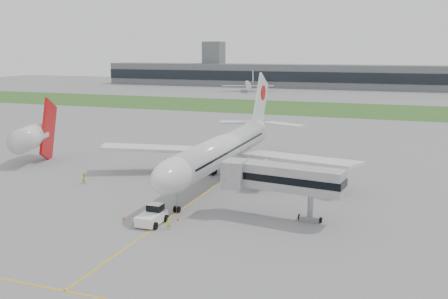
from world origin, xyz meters
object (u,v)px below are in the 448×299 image
(airliner, at_px, (225,148))
(pushback_tug, at_px, (152,215))
(jet_bridge, at_px, (279,178))
(neighbor_aircraft, at_px, (31,137))
(ground_crew_near, at_px, (168,224))

(airliner, distance_m, pushback_tug, 25.52)
(airliner, bearing_deg, pushback_tug, -92.49)
(pushback_tug, bearing_deg, jet_bridge, 26.83)
(pushback_tug, xyz_separation_m, neighbor_aircraft, (-39.78, 23.70, 4.29))
(airliner, relative_size, ground_crew_near, 34.48)
(airliner, bearing_deg, ground_crew_near, -85.87)
(jet_bridge, distance_m, neighbor_aircraft, 57.10)
(jet_bridge, relative_size, ground_crew_near, 10.64)
(airliner, distance_m, ground_crew_near, 26.95)
(airliner, height_order, ground_crew_near, airliner)
(airliner, distance_m, jet_bridge, 22.20)
(airliner, relative_size, pushback_tug, 11.40)
(pushback_tug, distance_m, jet_bridge, 17.59)
(jet_bridge, xyz_separation_m, neighbor_aircraft, (-54.86, 15.84, -0.23))
(ground_crew_near, bearing_deg, neighbor_aircraft, -70.61)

